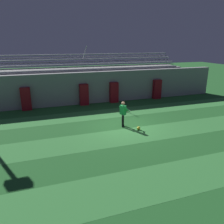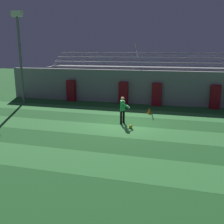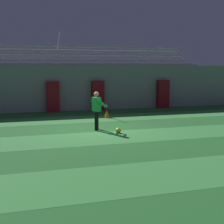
# 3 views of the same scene
# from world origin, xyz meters

# --- Properties ---
(ground_plane) EXTENTS (80.00, 80.00, 0.00)m
(ground_plane) POSITION_xyz_m (0.00, 0.00, 0.00)
(ground_plane) COLOR #236028
(turf_stripe_near) EXTENTS (28.00, 2.24, 0.01)m
(turf_stripe_near) POSITION_xyz_m (0.00, -6.00, 0.00)
(turf_stripe_near) COLOR #38843D
(turf_stripe_near) RESTS_ON ground
(turf_stripe_mid) EXTENTS (28.00, 2.24, 0.01)m
(turf_stripe_mid) POSITION_xyz_m (0.00, -1.53, 0.00)
(turf_stripe_mid) COLOR #38843D
(turf_stripe_mid) RESTS_ON ground
(turf_stripe_far) EXTENTS (28.00, 2.24, 0.01)m
(turf_stripe_far) POSITION_xyz_m (0.00, 2.95, 0.00)
(turf_stripe_far) COLOR #38843D
(turf_stripe_far) RESTS_ON ground
(back_wall) EXTENTS (24.00, 0.60, 2.80)m
(back_wall) POSITION_xyz_m (0.00, 6.50, 1.40)
(back_wall) COLOR gray
(back_wall) RESTS_ON ground
(padding_pillar_gate_left) EXTENTS (0.76, 0.44, 1.84)m
(padding_pillar_gate_left) POSITION_xyz_m (-1.38, 5.95, 0.92)
(padding_pillar_gate_left) COLOR maroon
(padding_pillar_gate_left) RESTS_ON ground
(padding_pillar_gate_right) EXTENTS (0.76, 0.44, 1.84)m
(padding_pillar_gate_right) POSITION_xyz_m (1.38, 5.95, 0.92)
(padding_pillar_gate_right) COLOR maroon
(padding_pillar_gate_right) RESTS_ON ground
(padding_pillar_far_left) EXTENTS (0.76, 0.44, 1.84)m
(padding_pillar_far_left) POSITION_xyz_m (-6.13, 5.95, 0.92)
(padding_pillar_far_left) COLOR maroon
(padding_pillar_far_left) RESTS_ON ground
(padding_pillar_far_right) EXTENTS (0.76, 0.44, 1.84)m
(padding_pillar_far_right) POSITION_xyz_m (5.83, 5.95, 0.92)
(padding_pillar_far_right) COLOR maroon
(padding_pillar_far_right) RESTS_ON ground
(bleacher_stand) EXTENTS (18.00, 3.35, 5.03)m
(bleacher_stand) POSITION_xyz_m (-0.00, 8.49, 1.50)
(bleacher_stand) COLOR gray
(bleacher_stand) RESTS_ON ground
(floodlight_pole) EXTENTS (0.90, 0.36, 7.47)m
(floodlight_pole) POSITION_xyz_m (-9.70, 4.03, 4.77)
(floodlight_pole) COLOR slate
(floodlight_pole) RESTS_ON ground
(goalkeeper) EXTENTS (0.66, 0.71, 1.67)m
(goalkeeper) POSITION_xyz_m (-0.05, 0.04, 0.95)
(goalkeeper) COLOR black
(goalkeeper) RESTS_ON ground
(soccer_ball) EXTENTS (0.22, 0.22, 0.22)m
(soccer_ball) POSITION_xyz_m (0.64, -0.87, 0.11)
(soccer_ball) COLOR yellow
(soccer_ball) RESTS_ON ground
(traffic_cone) EXTENTS (0.30, 0.30, 0.42)m
(traffic_cone) POSITION_xyz_m (1.20, 3.03, 0.21)
(traffic_cone) COLOR orange
(traffic_cone) RESTS_ON ground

